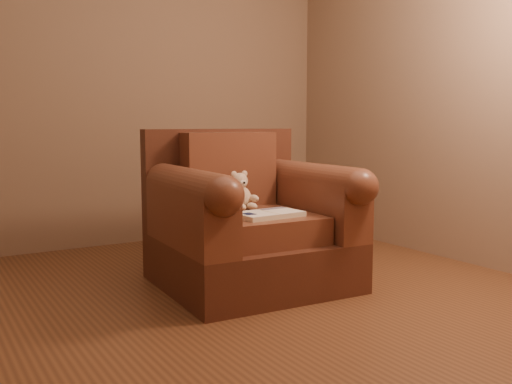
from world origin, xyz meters
TOP-DOWN VIEW (x-y plane):
  - floor at (0.00, 0.00)m, footprint 4.00×4.00m
  - armchair at (0.40, 0.43)m, footprint 1.12×1.07m
  - teddy_bear at (0.40, 0.52)m, footprint 0.18×0.20m
  - guidebook at (0.38, 0.17)m, footprint 0.40×0.25m
  - side_table at (0.94, 0.92)m, footprint 0.45×0.45m

SIDE VIEW (x-z plane):
  - floor at x=0.00m, z-range 0.00..0.00m
  - side_table at x=0.94m, z-range 0.02..0.65m
  - armchair at x=0.40m, z-range -0.11..0.85m
  - guidebook at x=0.38m, z-range 0.46..0.49m
  - teddy_bear at x=0.40m, z-range 0.43..0.67m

